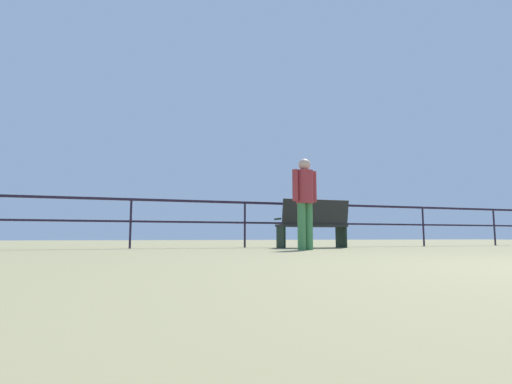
{
  "coord_description": "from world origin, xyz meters",
  "views": [
    {
      "loc": [
        -3.65,
        -1.12,
        0.22
      ],
      "look_at": [
        -1.09,
        6.65,
        1.15
      ],
      "focal_mm": 27.92,
      "sensor_mm": 36.0,
      "label": 1
    }
  ],
  "objects": [
    {
      "name": "bench_near_left",
      "position": [
        0.09,
        6.4,
        0.54
      ],
      "size": [
        1.47,
        0.66,
        1.0
      ],
      "color": "black",
      "rests_on": "ground_plane"
    },
    {
      "name": "person_by_bench",
      "position": [
        -0.67,
        5.2,
        0.92
      ],
      "size": [
        0.5,
        0.31,
        1.6
      ],
      "color": "#3B7943",
      "rests_on": "ground_plane"
    },
    {
      "name": "pier_railing",
      "position": [
        0.0,
        7.15,
        0.74
      ],
      "size": [
        26.02,
        0.05,
        0.99
      ],
      "color": "black",
      "rests_on": "ground_plane"
    }
  ]
}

